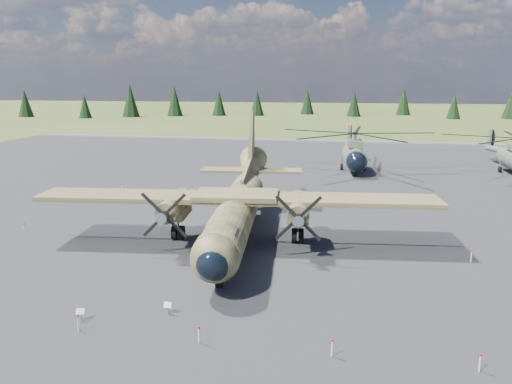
# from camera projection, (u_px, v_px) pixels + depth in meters

# --- Properties ---
(ground) EXTENTS (500.00, 500.00, 0.00)m
(ground) POSITION_uv_depth(u_px,v_px,m) (229.00, 247.00, 36.05)
(ground) COLOR #515C29
(ground) RESTS_ON ground
(apron) EXTENTS (120.00, 120.00, 0.04)m
(apron) POSITION_uv_depth(u_px,v_px,m) (255.00, 212.00, 45.63)
(apron) COLOR #535458
(apron) RESTS_ON ground
(transport_plane) EXTENTS (29.15, 26.36, 9.59)m
(transport_plane) POSITION_uv_depth(u_px,v_px,m) (238.00, 204.00, 37.23)
(transport_plane) COLOR #343C20
(transport_plane) RESTS_ON ground
(helicopter_near) EXTENTS (22.26, 25.24, 5.27)m
(helicopter_near) POSITION_uv_depth(u_px,v_px,m) (355.00, 144.00, 65.14)
(helicopter_near) COLOR #65675A
(helicopter_near) RESTS_ON ground
(info_placard_left) EXTENTS (0.45, 0.24, 0.67)m
(info_placard_left) POSITION_uv_depth(u_px,v_px,m) (81.00, 313.00, 24.79)
(info_placard_left) COLOR gray
(info_placard_left) RESTS_ON ground
(info_placard_right) EXTENTS (0.44, 0.24, 0.67)m
(info_placard_right) POSITION_uv_depth(u_px,v_px,m) (168.00, 306.00, 25.51)
(info_placard_right) COLOR gray
(info_placard_right) RESTS_ON ground
(barrier_fence) EXTENTS (33.12, 29.62, 0.85)m
(barrier_fence) POSITION_uv_depth(u_px,v_px,m) (222.00, 240.00, 35.95)
(barrier_fence) COLOR silver
(barrier_fence) RESTS_ON ground
(treeline) EXTENTS (306.27, 304.66, 10.91)m
(treeline) POSITION_uv_depth(u_px,v_px,m) (145.00, 180.00, 35.85)
(treeline) COLOR black
(treeline) RESTS_ON ground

